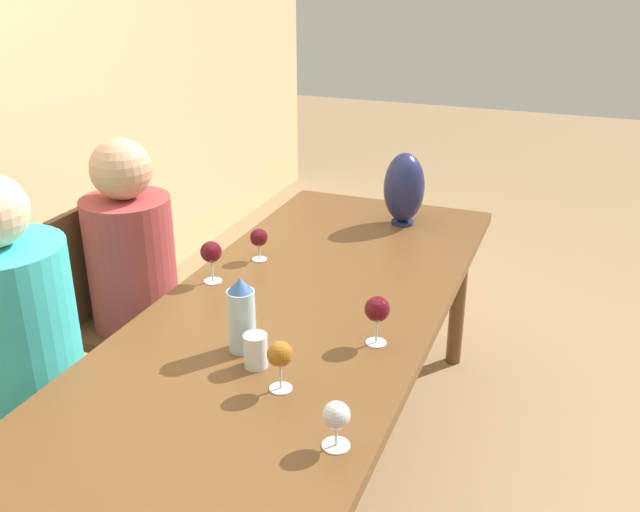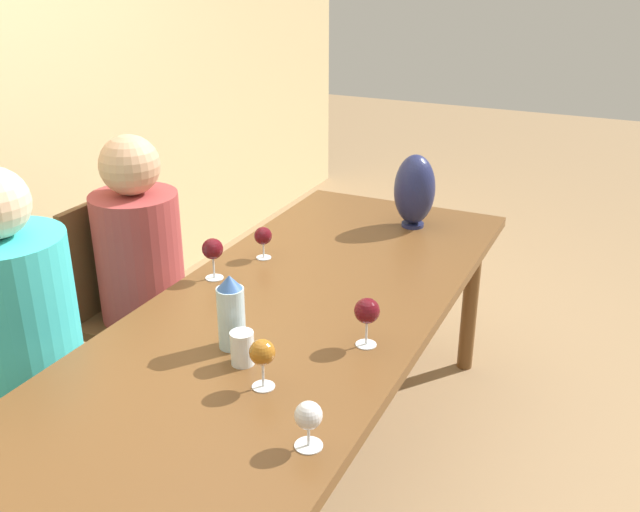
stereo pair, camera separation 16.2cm
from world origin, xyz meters
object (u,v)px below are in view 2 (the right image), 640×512
at_px(wine_glass_2, 262,354).
at_px(wine_glass_3, 308,417).
at_px(wine_glass_4, 263,237).
at_px(person_far, 144,272).
at_px(wine_glass_0, 213,250).
at_px(water_bottle, 231,313).
at_px(chair_far, 131,303).
at_px(chair_near, 12,379).
at_px(water_tumbler, 242,348).
at_px(person_near, 23,342).
at_px(wine_glass_1, 367,312).
at_px(vase, 414,190).

bearing_deg(wine_glass_2, wine_glass_3, -128.04).
distance_m(wine_glass_4, person_far, 0.52).
height_order(wine_glass_0, wine_glass_3, wine_glass_0).
xyz_separation_m(water_bottle, chair_far, (0.47, 0.79, -0.36)).
relative_size(wine_glass_0, wine_glass_3, 1.25).
distance_m(wine_glass_0, wine_glass_3, 0.99).
bearing_deg(chair_near, water_bottle, -79.45).
relative_size(water_tumbler, wine_glass_4, 0.80).
distance_m(water_tumbler, person_near, 0.79).
bearing_deg(water_bottle, chair_near, 100.55).
distance_m(chair_near, person_far, 0.64).
bearing_deg(water_tumbler, wine_glass_0, 40.79).
distance_m(water_tumbler, wine_glass_2, 0.15).
relative_size(wine_glass_0, chair_far, 0.17).
distance_m(wine_glass_3, chair_near, 1.25).
bearing_deg(wine_glass_4, chair_far, 104.37).
bearing_deg(person_far, wine_glass_4, -73.14).
xyz_separation_m(water_bottle, water_tumbler, (-0.07, -0.08, -0.06)).
relative_size(wine_glass_1, chair_far, 0.17).
relative_size(wine_glass_4, person_near, 0.10).
xyz_separation_m(vase, person_far, (-0.70, 0.87, -0.25)).
relative_size(chair_near, person_far, 0.76).
distance_m(water_tumbler, wine_glass_1, 0.37).
xyz_separation_m(water_bottle, person_near, (-0.15, 0.70, -0.19)).
bearing_deg(wine_glass_1, person_near, 106.92).
bearing_deg(vase, wine_glass_2, -179.08).
relative_size(wine_glass_0, wine_glass_1, 0.99).
xyz_separation_m(wine_glass_2, chair_near, (0.00, 0.97, -0.35)).
height_order(vase, wine_glass_4, vase).
bearing_deg(wine_glass_3, wine_glass_2, 51.96).
bearing_deg(wine_glass_3, wine_glass_1, 5.95).
xyz_separation_m(water_tumbler, wine_glass_4, (0.68, 0.31, 0.04)).
height_order(water_tumbler, wine_glass_0, wine_glass_0).
distance_m(water_tumbler, wine_glass_3, 0.41).
distance_m(wine_glass_3, chair_far, 1.46).
bearing_deg(wine_glass_3, wine_glass_0, 45.73).
xyz_separation_m(vase, wine_glass_4, (-0.56, 0.40, -0.07)).
xyz_separation_m(wine_glass_4, person_near, (-0.76, 0.46, -0.17)).
height_order(water_tumbler, wine_glass_4, wine_glass_4).
bearing_deg(chair_near, chair_far, 0.00).
relative_size(vase, wine_glass_2, 2.18).
relative_size(water_tumbler, chair_near, 0.11).
height_order(wine_glass_3, chair_near, chair_near).
height_order(water_bottle, vase, vase).
height_order(water_bottle, chair_near, water_bottle).
bearing_deg(person_near, wine_glass_2, -90.04).
relative_size(vase, wine_glass_1, 2.04).
xyz_separation_m(vase, chair_near, (-1.32, 0.95, -0.41)).
xyz_separation_m(water_tumbler, wine_glass_1, (0.24, -0.28, 0.06)).
xyz_separation_m(wine_glass_3, chair_far, (0.79, 1.19, -0.33)).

